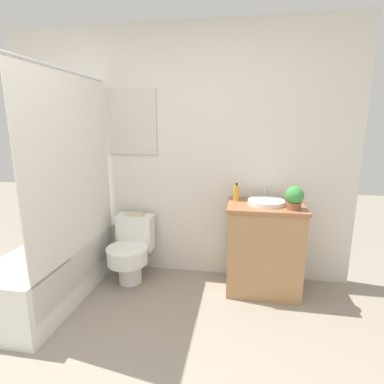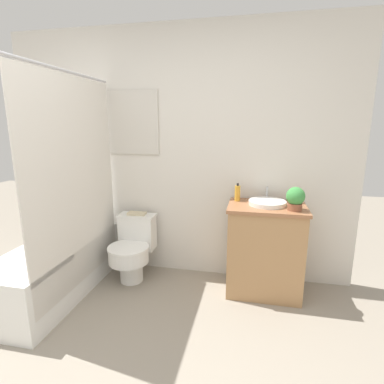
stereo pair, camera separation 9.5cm
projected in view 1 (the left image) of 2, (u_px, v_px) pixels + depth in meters
The scene contains 8 objects.
wall_back at pixel (174, 155), 3.05m from camera, with size 3.53×0.07×2.50m.
shower_area at pixel (55, 266), 2.73m from camera, with size 0.58×1.39×1.98m.
toilet at pixel (131, 249), 3.03m from camera, with size 0.40×0.55×0.64m.
vanity at pixel (264, 248), 2.81m from camera, with size 0.69×0.49×0.85m.
sink at pixel (266, 202), 2.73m from camera, with size 0.33×0.37×0.13m.
soap_bottle at pixel (236, 193), 2.85m from camera, with size 0.05×0.05×0.17m.
potted_plant at pixel (294, 197), 2.55m from camera, with size 0.16×0.16×0.20m.
book_on_tank at pixel (135, 214), 3.09m from camera, with size 0.19×0.10×0.02m.
Camera 1 is at (0.69, -1.10, 1.56)m, focal length 28.00 mm.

